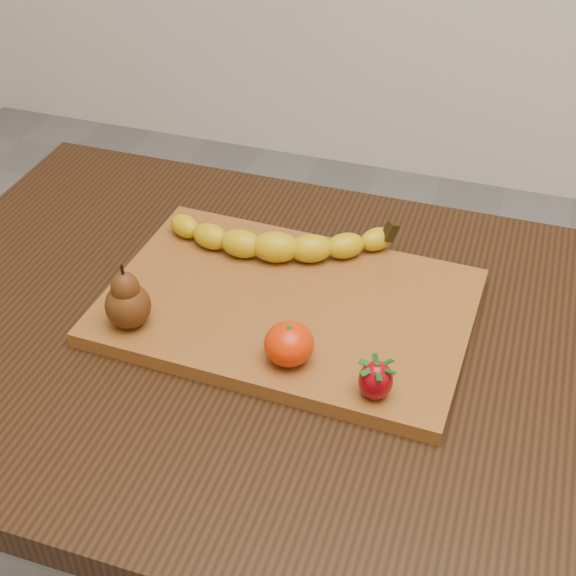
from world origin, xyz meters
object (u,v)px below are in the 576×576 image
(table, at_px, (273,388))
(mandarin, at_px, (289,344))
(cutting_board, at_px, (288,307))
(pear, at_px, (126,295))

(table, distance_m, mandarin, 0.16)
(table, bearing_deg, mandarin, -55.61)
(table, distance_m, cutting_board, 0.12)
(cutting_board, height_order, pear, pear)
(table, height_order, pear, pear)
(cutting_board, height_order, mandarin, mandarin)
(cutting_board, xyz_separation_m, mandarin, (0.03, -0.10, 0.03))
(pear, relative_size, mandarin, 1.50)
(cutting_board, relative_size, pear, 5.26)
(table, height_order, cutting_board, cutting_board)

